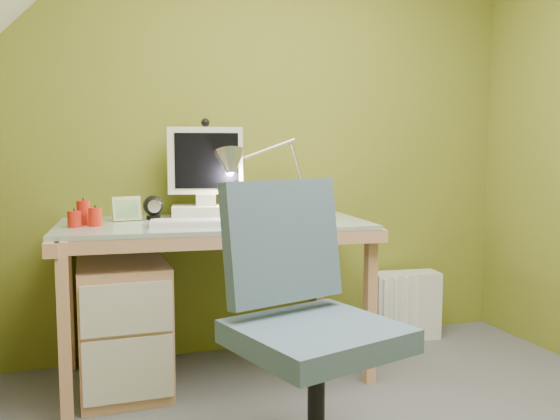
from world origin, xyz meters
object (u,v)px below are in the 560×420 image
object	(u,v)px
desk	(214,299)
desk_lamp	(288,160)
radiator	(405,305)
task_chair	(317,329)
monitor	(206,168)

from	to	relation	value
desk	desk_lamp	size ratio (longest dim) A/B	2.52
desk	desk_lamp	xyz separation A→B (m)	(0.45, 0.18, 0.68)
desk	radiator	distance (m)	1.25
desk_lamp	desk	bearing A→B (deg)	-154.21
desk_lamp	task_chair	size ratio (longest dim) A/B	0.55
desk	monitor	world-z (taller)	monitor
monitor	radiator	size ratio (longest dim) A/B	1.25
monitor	radiator	bearing A→B (deg)	13.51
desk	monitor	bearing A→B (deg)	94.49
desk	task_chair	world-z (taller)	task_chair
monitor	desk_lamp	size ratio (longest dim) A/B	0.87
radiator	desk	bearing A→B (deg)	-163.23
task_chair	radiator	world-z (taller)	task_chair
desk_lamp	radiator	xyz separation A→B (m)	(0.76, 0.05, -0.87)
desk_lamp	radiator	size ratio (longest dim) A/B	1.45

